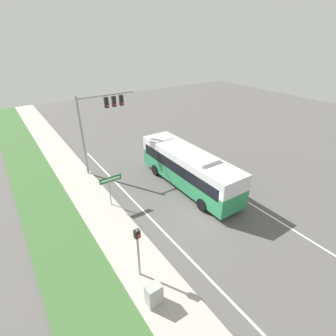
{
  "coord_description": "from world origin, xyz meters",
  "views": [
    {
      "loc": [
        -10.78,
        -10.9,
        11.74
      ],
      "look_at": [
        -0.15,
        4.76,
        1.7
      ],
      "focal_mm": 28.0,
      "sensor_mm": 36.0,
      "label": 1
    }
  ],
  "objects_px": {
    "bus": "(189,167)",
    "pedestrian_signal": "(138,246)",
    "street_sign": "(110,184)",
    "signal_gantry": "(99,117)",
    "utility_cabinet": "(154,294)"
  },
  "relations": [
    {
      "from": "bus",
      "to": "pedestrian_signal",
      "type": "bearing_deg",
      "value": -143.59
    },
    {
      "from": "signal_gantry",
      "to": "pedestrian_signal",
      "type": "distance_m",
      "value": 13.29
    },
    {
      "from": "pedestrian_signal",
      "to": "utility_cabinet",
      "type": "distance_m",
      "value": 2.35
    },
    {
      "from": "street_sign",
      "to": "utility_cabinet",
      "type": "relative_size",
      "value": 2.15
    },
    {
      "from": "utility_cabinet",
      "to": "street_sign",
      "type": "bearing_deg",
      "value": 79.35
    },
    {
      "from": "signal_gantry",
      "to": "utility_cabinet",
      "type": "distance_m",
      "value": 15.44
    },
    {
      "from": "street_sign",
      "to": "utility_cabinet",
      "type": "height_order",
      "value": "street_sign"
    },
    {
      "from": "bus",
      "to": "pedestrian_signal",
      "type": "height_order",
      "value": "bus"
    },
    {
      "from": "signal_gantry",
      "to": "utility_cabinet",
      "type": "bearing_deg",
      "value": -103.33
    },
    {
      "from": "bus",
      "to": "street_sign",
      "type": "bearing_deg",
      "value": 170.51
    },
    {
      "from": "signal_gantry",
      "to": "pedestrian_signal",
      "type": "relative_size",
      "value": 2.25
    },
    {
      "from": "signal_gantry",
      "to": "street_sign",
      "type": "distance_m",
      "value": 6.86
    },
    {
      "from": "bus",
      "to": "utility_cabinet",
      "type": "relative_size",
      "value": 8.92
    },
    {
      "from": "signal_gantry",
      "to": "bus",
      "type": "bearing_deg",
      "value": -55.98
    },
    {
      "from": "street_sign",
      "to": "pedestrian_signal",
      "type": "bearing_deg",
      "value": -101.55
    }
  ]
}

